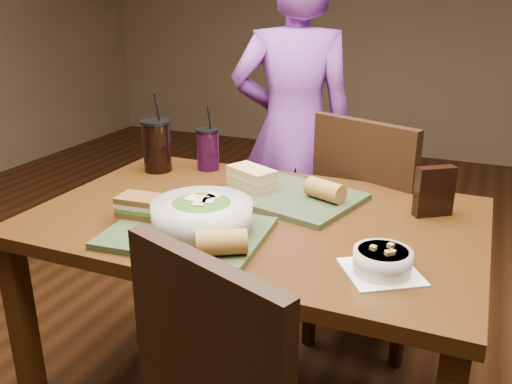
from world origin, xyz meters
TOP-DOWN VIEW (x-y plane):
  - dining_table at (0.00, 0.00)m, footprint 1.30×0.85m
  - chair_far at (0.22, 0.55)m, footprint 0.54×0.55m
  - diner at (-0.21, 0.92)m, footprint 0.66×0.55m
  - tray_near at (-0.11, -0.22)m, footprint 0.45×0.36m
  - tray_far at (0.05, 0.16)m, footprint 0.49×0.42m
  - salad_bowl at (-0.07, -0.20)m, footprint 0.27×0.27m
  - soup_bowl at (0.41, -0.22)m, footprint 0.23×0.23m
  - sandwich_near at (-0.28, -0.18)m, footprint 0.13×0.09m
  - sandwich_far at (-0.09, 0.17)m, footprint 0.18×0.15m
  - baguette_near at (0.04, -0.31)m, footprint 0.14×0.12m
  - baguette_far at (0.17, 0.15)m, footprint 0.14×0.10m
  - cup_cola at (-0.50, 0.25)m, footprint 0.11×0.11m
  - cup_berry at (-0.34, 0.34)m, footprint 0.09×0.09m
  - chip_bag at (0.48, 0.20)m, footprint 0.11×0.09m

SIDE VIEW (x-z plane):
  - chair_far at x=0.22m, z-range 0.05..1.01m
  - dining_table at x=0.00m, z-range 0.28..1.03m
  - tray_near at x=-0.11m, z-range 0.75..0.77m
  - tray_far at x=0.05m, z-range 0.75..0.77m
  - diner at x=-0.21m, z-range 0.00..1.54m
  - soup_bowl at x=0.41m, z-range 0.75..0.82m
  - sandwich_near at x=-0.28m, z-range 0.77..0.83m
  - baguette_far at x=0.17m, z-range 0.77..0.83m
  - baguette_near at x=0.04m, z-range 0.77..0.83m
  - sandwich_far at x=-0.09m, z-range 0.77..0.83m
  - salad_bowl at x=-0.07m, z-range 0.77..0.86m
  - chip_bag at x=0.48m, z-range 0.75..0.90m
  - cup_berry at x=-0.34m, z-range 0.71..0.95m
  - cup_cola at x=-0.50m, z-range 0.70..0.99m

